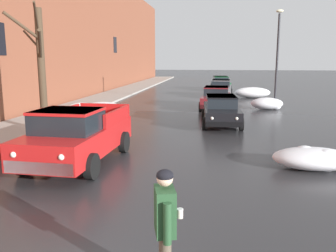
{
  "coord_description": "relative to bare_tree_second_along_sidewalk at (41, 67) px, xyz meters",
  "views": [
    {
      "loc": [
        2.24,
        -3.5,
        3.2
      ],
      "look_at": [
        0.76,
        7.26,
        1.15
      ],
      "focal_mm": 38.3,
      "sensor_mm": 36.0,
      "label": 1
    }
  ],
  "objects": [
    {
      "name": "left_sidewalk_slab",
      "position": [
        -1.72,
        7.39,
        -2.78
      ],
      "size": [
        3.05,
        80.0,
        0.13
      ],
      "primitive_type": "cube",
      "color": "gray",
      "rests_on": "ground"
    },
    {
      "name": "brick_townhouse_facade",
      "position": [
        -3.74,
        7.38,
        2.81
      ],
      "size": [
        0.63,
        80.0,
        11.33
      ],
      "color": "brown",
      "rests_on": "ground"
    },
    {
      "name": "snow_bank_along_left_kerb",
      "position": [
        10.11,
        -3.52,
        -2.53
      ],
      "size": [
        2.36,
        1.34,
        0.66
      ],
      "color": "white",
      "rests_on": "ground"
    },
    {
      "name": "snow_bank_mid_block_left",
      "position": [
        0.36,
        6.97,
        -2.56
      ],
      "size": [
        2.16,
        1.25,
        0.58
      ],
      "color": "white",
      "rests_on": "ground"
    },
    {
      "name": "snow_bank_near_corner_right",
      "position": [
        10.45,
        9.17,
        -2.48
      ],
      "size": [
        1.99,
        1.21,
        0.76
      ],
      "color": "white",
      "rests_on": "ground"
    },
    {
      "name": "snow_bank_along_right_kerb",
      "position": [
        -0.05,
        4.41,
        -2.45
      ],
      "size": [
        1.81,
        1.12,
        0.83
      ],
      "color": "white",
      "rests_on": "ground"
    },
    {
      "name": "snow_bank_far_right_pile",
      "position": [
        10.12,
        16.07,
        -2.42
      ],
      "size": [
        2.86,
        1.36,
        0.87
      ],
      "color": "white",
      "rests_on": "ground"
    },
    {
      "name": "bare_tree_second_along_sidewalk",
      "position": [
        0.0,
        0.0,
        0.0
      ],
      "size": [
        2.13,
        2.94,
        5.22
      ],
      "color": "#423323",
      "rests_on": "ground"
    },
    {
      "name": "pickup_truck_red_approaching_near_lane",
      "position": [
        3.05,
        -3.9,
        -1.97
      ],
      "size": [
        2.38,
        4.93,
        1.76
      ],
      "color": "red",
      "rests_on": "ground"
    },
    {
      "name": "sedan_black_parked_kerbside_close",
      "position": [
        7.47,
        3.35,
        -2.1
      ],
      "size": [
        2.01,
        4.44,
        1.42
      ],
      "color": "black",
      "rests_on": "ground"
    },
    {
      "name": "sedan_maroon_parked_kerbside_mid",
      "position": [
        7.2,
        8.98,
        -2.09
      ],
      "size": [
        2.05,
        4.44,
        1.42
      ],
      "color": "maroon",
      "rests_on": "ground"
    },
    {
      "name": "sedan_grey_parked_far_down_block",
      "position": [
        7.53,
        16.49,
        -2.1
      ],
      "size": [
        2.06,
        4.22,
        1.42
      ],
      "color": "slate",
      "rests_on": "ground"
    },
    {
      "name": "sedan_green_queued_behind_truck",
      "position": [
        7.58,
        22.92,
        -2.1
      ],
      "size": [
        2.09,
        4.48,
        1.42
      ],
      "color": "#1E5633",
      "rests_on": "ground"
    },
    {
      "name": "pedestrian_with_coffee",
      "position": [
        6.61,
        -9.64,
        -1.81
      ],
      "size": [
        0.45,
        0.64,
        1.76
      ],
      "color": "brown",
      "rests_on": "ground"
    },
    {
      "name": "street_lamp_post",
      "position": [
        10.89,
        9.19,
        0.57
      ],
      "size": [
        0.44,
        0.24,
        6.13
      ],
      "color": "#28282D",
      "rests_on": "ground"
    }
  ]
}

